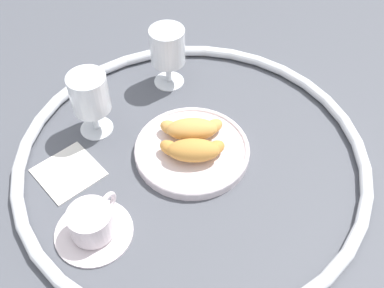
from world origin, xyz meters
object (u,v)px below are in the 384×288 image
object	(u,v)px
croissant_large	(192,150)
juice_glass_left	(167,48)
juice_glass_right	(90,96)
pastry_plate	(192,150)
folded_napkin	(68,172)
croissant_small	(192,129)
coffee_cup_near	(92,224)

from	to	relation	value
croissant_large	juice_glass_left	xyz separation A→B (m)	(0.02, 0.25, 0.05)
croissant_large	juice_glass_right	xyz separation A→B (m)	(-0.16, 0.15, 0.05)
juice_glass_left	juice_glass_right	size ratio (longest dim) A/B	1.00
pastry_plate	croissant_large	size ratio (longest dim) A/B	1.74
folded_napkin	juice_glass_left	bearing A→B (deg)	37.91
juice_glass_right	pastry_plate	bearing A→B (deg)	-36.17
croissant_small	folded_napkin	world-z (taller)	croissant_small
juice_glass_right	folded_napkin	bearing A→B (deg)	-125.66
croissant_small	coffee_cup_near	size ratio (longest dim) A/B	0.98
folded_napkin	coffee_cup_near	bearing A→B (deg)	-79.46
juice_glass_right	folded_napkin	distance (m)	0.15
pastry_plate	croissant_small	world-z (taller)	croissant_small
croissant_small	coffee_cup_near	distance (m)	0.27
coffee_cup_near	folded_napkin	xyz separation A→B (m)	(-0.03, 0.14, -0.02)
croissant_large	croissant_small	bearing A→B (deg)	73.74
pastry_plate	croissant_small	distance (m)	0.04
croissant_small	juice_glass_right	bearing A→B (deg)	152.08
croissant_small	juice_glass_left	size ratio (longest dim) A/B	0.95
juice_glass_left	juice_glass_right	world-z (taller)	same
pastry_plate	croissant_large	xyz separation A→B (m)	(-0.01, -0.02, 0.03)
pastry_plate	coffee_cup_near	xyz separation A→B (m)	(-0.21, -0.12, 0.01)
croissant_large	juice_glass_left	bearing A→B (deg)	85.34
croissant_large	juice_glass_right	world-z (taller)	juice_glass_right
pastry_plate	juice_glass_left	world-z (taller)	juice_glass_left
croissant_small	coffee_cup_near	world-z (taller)	croissant_small
pastry_plate	coffee_cup_near	world-z (taller)	coffee_cup_near
croissant_large	folded_napkin	world-z (taller)	croissant_large
croissant_small	juice_glass_right	world-z (taller)	juice_glass_right
coffee_cup_near	croissant_small	bearing A→B (deg)	33.98
juice_glass_left	coffee_cup_near	bearing A→B (deg)	-123.52
juice_glass_right	coffee_cup_near	bearing A→B (deg)	-100.28
pastry_plate	coffee_cup_near	bearing A→B (deg)	-150.62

